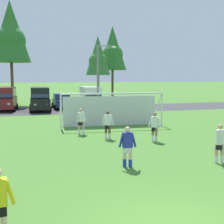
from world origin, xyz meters
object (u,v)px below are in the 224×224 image
(soccer_ball, at_px, (129,149))
(street_lamp, at_px, (100,79))
(parked_car_slot_far_left, at_px, (6,98))
(parked_car_slot_center, at_px, (90,97))
(player_midfield_center, at_px, (128,147))
(player_defender_far, at_px, (81,121))
(parked_car_slot_center_left, at_px, (62,101))
(soccer_goal, at_px, (111,109))
(parked_car_slot_left, at_px, (40,98))
(player_winger_left, at_px, (108,125))
(player_winger_right, at_px, (155,127))
(player_striker_near, at_px, (220,144))

(soccer_ball, relative_size, street_lamp, 0.03)
(parked_car_slot_far_left, height_order, parked_car_slot_center, same)
(player_midfield_center, distance_m, parked_car_slot_center, 22.63)
(player_defender_far, relative_size, parked_car_slot_center_left, 0.39)
(soccer_goal, distance_m, parked_car_slot_center_left, 13.77)
(soccer_ball, xyz_separation_m, parked_car_slot_left, (-3.14, 19.49, 1.23))
(parked_car_slot_left, distance_m, street_lamp, 7.48)
(soccer_goal, height_order, player_defender_far, soccer_goal)
(player_winger_left, relative_size, parked_car_slot_center_left, 0.39)
(player_defender_far, relative_size, parked_car_slot_far_left, 0.33)
(player_winger_right, bearing_deg, player_midfield_center, -125.87)
(soccer_ball, relative_size, player_midfield_center, 0.13)
(player_winger_left, height_order, parked_car_slot_far_left, parked_car_slot_far_left)
(player_striker_near, bearing_deg, street_lamp, 92.24)
(soccer_goal, distance_m, street_lamp, 7.49)
(parked_car_slot_far_left, height_order, parked_car_slot_left, same)
(player_defender_far, bearing_deg, parked_car_slot_center, 75.48)
(player_defender_far, xyz_separation_m, parked_car_slot_far_left, (-5.21, 16.04, 0.52))
(player_midfield_center, distance_m, parked_car_slot_far_left, 24.27)
(parked_car_slot_center_left, height_order, parked_car_slot_center, parked_car_slot_center)
(soccer_goal, bearing_deg, parked_car_slot_far_left, 120.53)
(player_winger_left, xyz_separation_m, parked_car_slot_far_left, (-6.44, 17.85, 0.52))
(player_winger_right, distance_m, street_lamp, 13.26)
(player_striker_near, relative_size, parked_car_slot_left, 0.34)
(soccer_ball, xyz_separation_m, parked_car_slot_far_left, (-6.62, 21.06, 1.23))
(parked_car_slot_center_left, bearing_deg, player_winger_right, -82.00)
(player_midfield_center, bearing_deg, parked_car_slot_center_left, 89.15)
(player_winger_right, bearing_deg, parked_car_slot_center, 89.10)
(player_midfield_center, bearing_deg, player_striker_near, -7.46)
(soccer_goal, relative_size, player_striker_near, 4.59)
(parked_car_slot_far_left, bearing_deg, street_lamp, -35.47)
(street_lamp, bearing_deg, parked_car_slot_center_left, 113.58)
(parked_car_slot_center_left, bearing_deg, player_midfield_center, -90.85)
(player_winger_right, bearing_deg, player_defender_far, 137.38)
(player_winger_right, height_order, parked_car_slot_left, parked_car_slot_left)
(player_striker_near, height_order, player_defender_far, same)
(soccer_goal, distance_m, parked_car_slot_far_left, 15.58)
(player_striker_near, distance_m, parked_car_slot_center, 22.89)
(soccer_goal, distance_m, player_winger_left, 4.69)
(soccer_ball, height_order, player_winger_right, player_winger_right)
(player_striker_near, bearing_deg, soccer_goal, 98.74)
(player_midfield_center, xyz_separation_m, player_winger_right, (3.10, 4.28, 0.00))
(player_striker_near, relative_size, parked_car_slot_center, 0.34)
(player_winger_left, distance_m, street_lamp, 12.08)
(soccer_ball, height_order, parked_car_slot_far_left, parked_car_slot_far_left)
(player_winger_right, relative_size, street_lamp, 0.25)
(player_midfield_center, height_order, parked_car_slot_far_left, parked_car_slot_far_left)
(soccer_ball, bearing_deg, player_winger_right, 39.24)
(soccer_goal, bearing_deg, soccer_ball, -99.60)
(player_defender_far, distance_m, player_winger_left, 2.19)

